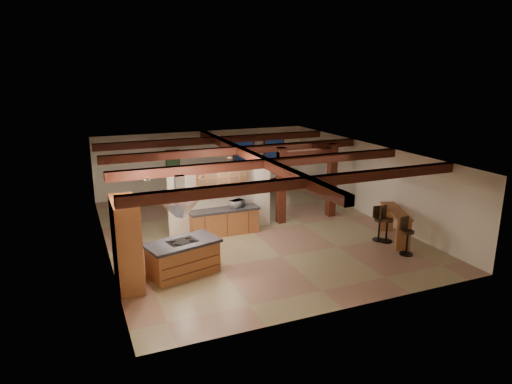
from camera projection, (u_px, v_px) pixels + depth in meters
ground at (252, 231)px, 16.53m from camera, size 12.00×12.00×0.00m
room_walls at (252, 184)px, 16.06m from camera, size 12.00×12.00×12.00m
ceiling_beams at (252, 156)px, 15.80m from camera, size 10.00×12.00×0.28m
timber_posts at (307, 175)px, 17.44m from camera, size 2.50×0.30×2.90m
partition_wall at (221, 202)px, 16.32m from camera, size 3.80×0.18×2.20m
pantry_cabinet at (127, 243)px, 12.17m from camera, size 0.67×1.60×2.40m
back_counter at (224, 221)px, 16.13m from camera, size 2.50×0.66×0.94m
upper_display_cabinet at (222, 182)px, 15.95m from camera, size 1.80×0.36×0.95m
range_hood at (181, 215)px, 12.63m from camera, size 1.10×1.10×1.40m
back_windows at (259, 157)px, 22.46m from camera, size 2.70×0.07×1.70m
framed_art at (173, 159)px, 20.82m from camera, size 0.65×0.05×0.85m
recessed_cans at (195, 170)px, 13.12m from camera, size 3.16×2.46×0.03m
kitchen_island at (183, 258)px, 12.97m from camera, size 2.24×1.56×1.01m
dining_table at (229, 203)px, 18.88m from camera, size 1.94×1.26×0.64m
sofa at (264, 185)px, 21.85m from camera, size 2.24×1.53×0.61m
microwave at (237, 204)px, 16.15m from camera, size 0.56×0.47×0.26m
bar_counter at (395, 220)px, 15.51m from camera, size 1.24×2.08×1.07m
side_table at (286, 182)px, 22.52m from camera, size 0.54×0.54×0.57m
table_lamp at (286, 171)px, 22.38m from camera, size 0.31×0.31×0.37m
bar_stool_a at (407, 236)px, 14.34m from camera, size 0.42×0.44×1.21m
bar_stool_b at (386, 224)px, 15.40m from camera, size 0.46×0.47×1.24m
bar_stool_c at (379, 223)px, 15.55m from camera, size 0.41×0.42×1.18m
dining_chairs at (229, 197)px, 18.82m from camera, size 1.81×1.81×1.09m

